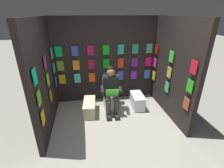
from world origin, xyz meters
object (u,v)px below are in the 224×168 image
object	(u,v)px
person_reading	(111,90)
comic_longbox_near	(90,107)
comic_longbox_far	(137,101)
toilet	(110,96)

from	to	relation	value
person_reading	comic_longbox_near	size ratio (longest dim) A/B	1.66
person_reading	comic_longbox_far	size ratio (longest dim) A/B	1.97
toilet	comic_longbox_far	world-z (taller)	toilet
comic_longbox_near	comic_longbox_far	size ratio (longest dim) A/B	1.19
toilet	comic_longbox_near	bearing A→B (deg)	24.08
person_reading	comic_longbox_near	bearing A→B (deg)	2.47
comic_longbox_near	comic_longbox_far	xyz separation A→B (m)	(-1.29, -0.06, 0.02)
person_reading	comic_longbox_far	distance (m)	0.84
person_reading	comic_longbox_near	world-z (taller)	person_reading
toilet	comic_longbox_near	distance (m)	0.63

